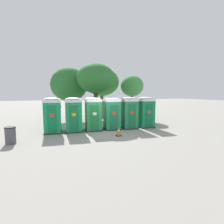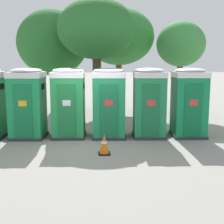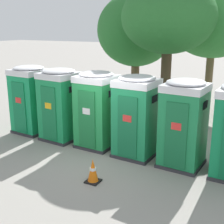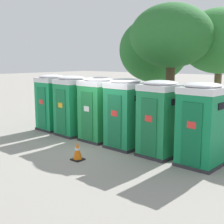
{
  "view_description": "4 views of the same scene",
  "coord_description": "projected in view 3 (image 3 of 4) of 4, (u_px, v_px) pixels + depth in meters",
  "views": [
    {
      "loc": [
        -3.79,
        -12.36,
        2.87
      ],
      "look_at": [
        0.77,
        0.44,
        1.38
      ],
      "focal_mm": 28.0,
      "sensor_mm": 36.0,
      "label": 1
    },
    {
      "loc": [
        0.0,
        -10.81,
        2.83
      ],
      "look_at": [
        0.88,
        0.43,
        0.93
      ],
      "focal_mm": 50.0,
      "sensor_mm": 36.0,
      "label": 2
    },
    {
      "loc": [
        4.29,
        -8.02,
        3.94
      ],
      "look_at": [
        -0.1,
        0.49,
        1.28
      ],
      "focal_mm": 50.0,
      "sensor_mm": 36.0,
      "label": 3
    },
    {
      "loc": [
        7.49,
        -8.43,
        3.17
      ],
      "look_at": [
        0.1,
        0.48,
        1.25
      ],
      "focal_mm": 50.0,
      "sensor_mm": 36.0,
      "label": 4
    }
  ],
  "objects": [
    {
      "name": "portapotty_4",
      "position": [
        184.0,
        123.0,
        8.79
      ],
      "size": [
        1.26,
        1.28,
        2.54
      ],
      "color": "#2D2D33",
      "rests_on": "ground"
    },
    {
      "name": "street_tree_1",
      "position": [
        136.0,
        30.0,
        15.1
      ],
      "size": [
        3.77,
        3.77,
        5.49
      ],
      "color": "brown",
      "rests_on": "ground"
    },
    {
      "name": "ground_plane",
      "position": [
        108.0,
        155.0,
        9.81
      ],
      "size": [
        120.0,
        120.0,
        0.0
      ],
      "primitive_type": "plane",
      "color": "gray"
    },
    {
      "name": "portapotty_2",
      "position": [
        97.0,
        109.0,
        10.26
      ],
      "size": [
        1.25,
        1.26,
        2.54
      ],
      "color": "#2D2D33",
      "rests_on": "ground"
    },
    {
      "name": "street_tree_3",
      "position": [
        168.0,
        18.0,
        12.08
      ],
      "size": [
        3.68,
        3.68,
        5.67
      ],
      "color": "#4C3826",
      "rests_on": "ground"
    },
    {
      "name": "street_tree_2",
      "position": [
        213.0,
        23.0,
        13.6
      ],
      "size": [
        3.85,
        3.85,
        5.63
      ],
      "color": "brown",
      "rests_on": "ground"
    },
    {
      "name": "portapotty_0",
      "position": [
        31.0,
        99.0,
        11.69
      ],
      "size": [
        1.29,
        1.29,
        2.54
      ],
      "color": "#2D2D33",
      "rests_on": "ground"
    },
    {
      "name": "traffic_cone",
      "position": [
        93.0,
        171.0,
        8.06
      ],
      "size": [
        0.36,
        0.36,
        0.64
      ],
      "color": "black",
      "rests_on": "ground"
    },
    {
      "name": "portapotty_1",
      "position": [
        60.0,
        104.0,
        10.91
      ],
      "size": [
        1.32,
        1.31,
        2.54
      ],
      "color": "#2D2D33",
      "rests_on": "ground"
    },
    {
      "name": "portapotty_3",
      "position": [
        136.0,
        116.0,
        9.5
      ],
      "size": [
        1.27,
        1.27,
        2.54
      ],
      "color": "#2D2D33",
      "rests_on": "ground"
    }
  ]
}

